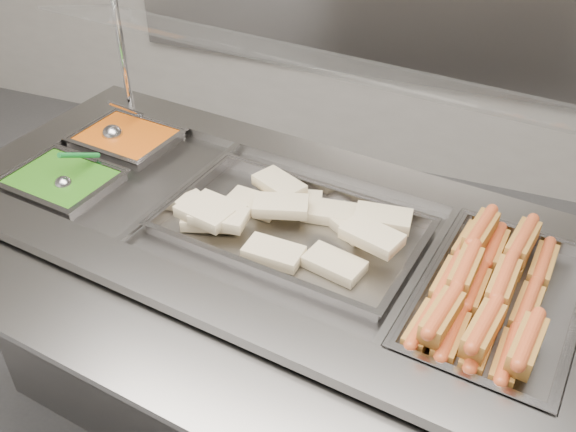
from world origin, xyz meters
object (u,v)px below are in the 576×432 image
(steam_counter, at_px, (274,331))
(sneeze_guard, at_px, (312,64))
(serving_spoon, at_px, (67,179))
(ladle, at_px, (114,133))
(pan_hotdogs, at_px, (497,308))
(pan_wraps, at_px, (291,231))

(steam_counter, distance_m, sneeze_guard, 0.93)
(steam_counter, distance_m, serving_spoon, 0.87)
(steam_counter, xyz_separation_m, ladle, (-0.73, 0.25, 0.51))
(sneeze_guard, height_order, ladle, sneeze_guard)
(steam_counter, xyz_separation_m, pan_hotdogs, (0.68, -0.10, 0.45))
(ladle, bearing_deg, sneeze_guard, -0.83)
(ladle, height_order, serving_spoon, ladle)
(ladle, xyz_separation_m, serving_spoon, (0.03, -0.32, 0.00))
(sneeze_guard, height_order, serving_spoon, sneeze_guard)
(sneeze_guard, xyz_separation_m, ladle, (-0.76, 0.01, -0.39))
(steam_counter, xyz_separation_m, sneeze_guard, (0.03, 0.24, 0.90))
(sneeze_guard, relative_size, pan_hotdogs, 2.83)
(pan_hotdogs, height_order, pan_wraps, same)
(pan_hotdogs, bearing_deg, serving_spoon, 178.74)
(steam_counter, xyz_separation_m, serving_spoon, (-0.70, -0.07, 0.51))
(pan_hotdogs, xyz_separation_m, pan_wraps, (-0.62, 0.09, 0.02))
(ladle, bearing_deg, serving_spoon, -84.14)
(pan_wraps, distance_m, serving_spoon, 0.77)
(pan_hotdogs, bearing_deg, sneeze_guard, 152.57)
(steam_counter, bearing_deg, sneeze_guard, 81.85)
(serving_spoon, bearing_deg, sneeze_guard, 22.78)
(pan_hotdogs, height_order, serving_spoon, serving_spoon)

